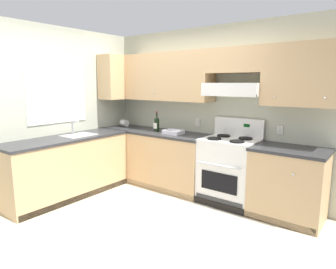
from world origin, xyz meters
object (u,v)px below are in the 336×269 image
Objects in this scene: bowl at (173,133)px; wine_bottle at (157,124)px; paper_towel_roll at (124,123)px; stove at (229,170)px.

wine_bottle is at bearing 176.63° from bowl.
paper_towel_roll is (-1.22, 0.13, 0.04)m from bowl.
stove reaches higher than paper_towel_roll.
stove reaches higher than bowl.
wine_bottle is at bearing -178.28° from stove.
stove is 9.18× the size of paper_towel_roll.
paper_towel_roll is at bearing 178.27° from stove.
wine_bottle is 0.37m from bowl.
stove is at bearing -1.73° from paper_towel_roll.
bowl is (0.35, -0.02, -0.11)m from wine_bottle.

